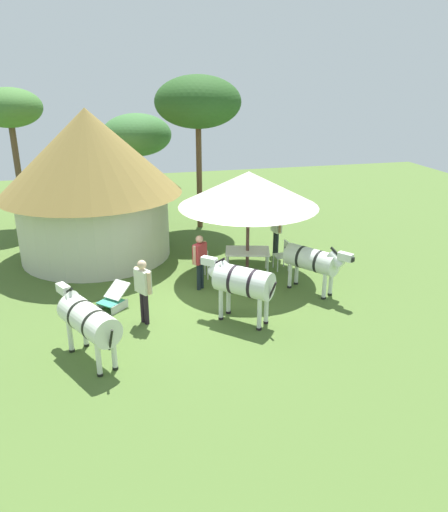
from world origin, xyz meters
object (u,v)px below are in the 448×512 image
(patio_dining_table, at_px, (247,253))
(standing_watcher, at_px, (143,286))
(zebra_nearest_camera, at_px, (242,282))
(zebra_toward_hut, at_px, (88,320))
(striped_lounge_chair, at_px, (113,299))
(acacia_tree_left_background, at_px, (137,135))
(acacia_tree_far_lawn, at_px, (9,109))
(zebra_by_umbrella, at_px, (313,261))
(patio_chair_east_end, at_px, (284,253))
(shade_umbrella, at_px, (249,189))
(guest_behind_table, at_px, (200,257))
(patio_chair_near_lawn, at_px, (209,261))
(guest_beside_umbrella, at_px, (276,227))
(acacia_tree_right_background, at_px, (198,102))
(thatched_hut, at_px, (91,178))

(patio_dining_table, xyz_separation_m, standing_watcher, (-3.38, -2.50, 0.35))
(zebra_nearest_camera, relative_size, zebra_toward_hut, 0.79)
(patio_dining_table, height_order, striped_lounge_chair, patio_dining_table)
(acacia_tree_left_background, bearing_deg, acacia_tree_far_lawn, -176.90)
(zebra_by_umbrella, relative_size, zebra_toward_hut, 0.89)
(standing_watcher, height_order, acacia_tree_far_lawn, acacia_tree_far_lawn)
(striped_lounge_chair, xyz_separation_m, acacia_tree_far_lawn, (-3.21, 8.63, 4.27))
(striped_lounge_chair, distance_m, zebra_nearest_camera, 3.52)
(zebra_toward_hut, bearing_deg, patio_dining_table, 11.43)
(patio_chair_east_end, distance_m, acacia_tree_left_background, 8.79)
(patio_chair_east_end, distance_m, zebra_by_umbrella, 1.88)
(patio_dining_table, xyz_separation_m, striped_lounge_chair, (-4.11, -1.47, -0.40))
(shade_umbrella, relative_size, zebra_nearest_camera, 2.48)
(guest_behind_table, bearing_deg, striped_lounge_chair, -28.38)
(shade_umbrella, relative_size, patio_dining_table, 2.72)
(zebra_by_umbrella, bearing_deg, zebra_nearest_camera, -7.75)
(shade_umbrella, bearing_deg, acacia_tree_far_lawn, 135.61)
(shade_umbrella, xyz_separation_m, striped_lounge_chair, (-4.11, -1.47, -2.39))
(patio_chair_near_lawn, bearing_deg, standing_watcher, -42.82)
(patio_chair_east_end, bearing_deg, standing_watcher, 117.13)
(acacia_tree_far_lawn, bearing_deg, patio_dining_table, -44.39)
(shade_umbrella, xyz_separation_m, guest_behind_table, (-1.65, -0.82, -1.68))
(patio_chair_east_end, distance_m, guest_beside_umbrella, 1.34)
(zebra_nearest_camera, xyz_separation_m, acacia_tree_left_background, (-1.57, 10.39, 2.34))
(patio_chair_east_end, xyz_separation_m, striped_lounge_chair, (-5.31, -1.51, -0.27))
(patio_chair_near_lawn, height_order, acacia_tree_right_background, acacia_tree_right_background)
(striped_lounge_chair, distance_m, acacia_tree_far_lawn, 10.15)
(patio_dining_table, height_order, patio_chair_near_lawn, patio_chair_near_lawn)
(shade_umbrella, height_order, patio_chair_east_end, shade_umbrella)
(patio_chair_near_lawn, relative_size, guest_beside_umbrella, 0.54)
(acacia_tree_left_background, bearing_deg, thatched_hut, -111.96)
(guest_beside_umbrella, bearing_deg, zebra_by_umbrella, -6.56)
(patio_dining_table, height_order, zebra_toward_hut, zebra_toward_hut)
(zebra_nearest_camera, distance_m, acacia_tree_right_background, 8.93)
(patio_chair_east_end, height_order, patio_chair_near_lawn, same)
(guest_beside_umbrella, bearing_deg, acacia_tree_far_lawn, -130.35)
(patio_chair_east_end, relative_size, guest_behind_table, 0.56)
(zebra_toward_hut, bearing_deg, striped_lounge_chair, 48.44)
(patio_dining_table, height_order, guest_behind_table, guest_behind_table)
(standing_watcher, bearing_deg, guest_behind_table, 102.96)
(patio_dining_table, xyz_separation_m, zebra_nearest_camera, (-1.03, -2.98, 0.41))
(standing_watcher, height_order, acacia_tree_left_background, acacia_tree_left_background)
(guest_behind_table, distance_m, striped_lounge_chair, 2.64)
(acacia_tree_left_background, bearing_deg, standing_watcher, -94.49)
(patio_dining_table, relative_size, patio_chair_near_lawn, 1.69)
(thatched_hut, xyz_separation_m, acacia_tree_left_background, (1.88, 4.65, 0.78))
(zebra_by_umbrella, bearing_deg, acacia_tree_right_background, -109.34)
(zebra_by_umbrella, relative_size, acacia_tree_far_lawn, 0.35)
(acacia_tree_far_lawn, bearing_deg, striped_lounge_chair, -69.61)
(standing_watcher, bearing_deg, patio_chair_east_end, 87.92)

